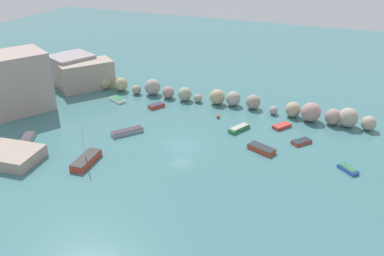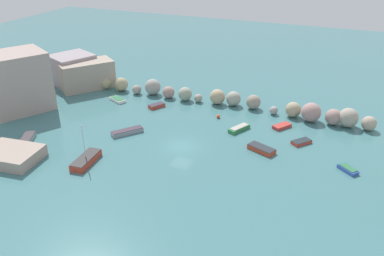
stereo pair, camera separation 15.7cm
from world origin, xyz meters
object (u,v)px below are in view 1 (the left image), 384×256
moored_boat_0 (86,160)px  moored_boat_9 (26,140)px  moored_boat_3 (117,100)px  moored_boat_7 (156,106)px  channel_buoy (218,116)px  moored_boat_1 (127,132)px  moored_boat_6 (348,169)px  moored_boat_5 (239,128)px  moored_boat_8 (301,142)px  moored_boat_2 (261,149)px  moored_boat_4 (282,126)px  stone_dock (11,156)px

moored_boat_0 → moored_boat_9: bearing=77.2°
moored_boat_3 → moored_boat_7: size_ratio=1.16×
channel_buoy → moored_boat_7: bearing=179.7°
moored_boat_1 → moored_boat_6: (28.36, 1.53, -0.06)m
moored_boat_5 → moored_boat_9: bearing=-34.4°
channel_buoy → moored_boat_8: (12.57, -3.26, -0.05)m
moored_boat_5 → moored_boat_2: bearing=68.9°
moored_boat_0 → moored_boat_7: bearing=-5.3°
moored_boat_4 → moored_boat_7: moored_boat_7 is taller
channel_buoy → moored_boat_1: size_ratio=0.13×
channel_buoy → moored_boat_5: size_ratio=0.15×
moored_boat_4 → moored_boat_1: bearing=-28.4°
stone_dock → moored_boat_1: (9.07, 11.55, -0.41)m
moored_boat_0 → moored_boat_6: 30.57m
moored_boat_8 → moored_boat_1: bearing=-35.0°
moored_boat_6 → moored_boat_8: moored_boat_6 is taller
moored_boat_7 → moored_boat_3: bearing=-59.6°
moored_boat_7 → moored_boat_9: moored_boat_9 is taller
moored_boat_7 → channel_buoy: bearing=119.1°
moored_boat_8 → stone_dock: bearing=-21.1°
stone_dock → moored_boat_7: (8.62, 21.16, -0.44)m
moored_boat_8 → moored_boat_2: bearing=-7.8°
moored_boat_0 → moored_boat_3: (-6.99, 18.10, -0.18)m
moored_boat_3 → moored_boat_9: bearing=104.4°
channel_buoy → moored_boat_5: (4.00, -2.71, 0.02)m
moored_boat_0 → moored_boat_9: moored_boat_0 is taller
channel_buoy → moored_boat_7: (-10.22, 0.05, 0.01)m
moored_boat_6 → moored_boat_2: bearing=-144.4°
channel_buoy → moored_boat_7: moored_boat_7 is taller
moored_boat_8 → moored_boat_9: moored_boat_9 is taller
moored_boat_9 → moored_boat_3: bearing=-37.9°
stone_dock → channel_buoy: 28.29m
moored_boat_2 → moored_boat_6: (10.32, -0.75, -0.06)m
moored_boat_5 → moored_boat_8: size_ratio=1.26×
moored_boat_6 → moored_boat_9: bearing=-127.6°
stone_dock → moored_boat_3: stone_dock is taller
stone_dock → moored_boat_5: size_ratio=1.86×
moored_boat_1 → moored_boat_9: moored_boat_9 is taller
moored_boat_5 → moored_boat_6: size_ratio=1.40×
moored_boat_2 → moored_boat_4: moored_boat_2 is taller
channel_buoy → moored_boat_3: moored_boat_3 is taller
moored_boat_9 → moored_boat_4: bearing=-86.7°
channel_buoy → moored_boat_2: 11.00m
moored_boat_4 → moored_boat_6: size_ratio=1.15×
channel_buoy → moored_boat_7: 10.22m
moored_boat_0 → moored_boat_5: 21.02m
channel_buoy → moored_boat_8: channel_buoy is taller
moored_boat_9 → moored_boat_8: bearing=-94.5°
moored_boat_3 → moored_boat_8: (29.81, -3.20, -0.04)m
moored_boat_1 → moored_boat_2: bearing=-44.6°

